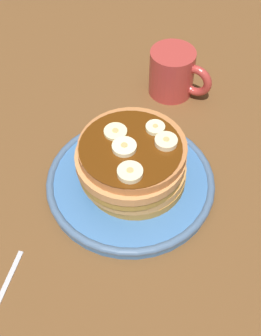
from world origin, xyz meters
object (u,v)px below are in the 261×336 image
object	(u,v)px
banana_slice_0	(124,147)
coffee_mug	(174,72)
plate	(130,182)
pancake_stack	(133,163)
banana_slice_3	(130,173)
banana_slice_2	(166,142)
banana_slice_4	(115,132)
banana_slice_1	(155,128)

from	to	relation	value
banana_slice_0	coffee_mug	bearing A→B (deg)	98.68
plate	pancake_stack	world-z (taller)	pancake_stack
banana_slice_0	banana_slice_3	distance (cm)	4.71
plate	coffee_mug	distance (cm)	24.22
banana_slice_2	banana_slice_4	bearing A→B (deg)	-166.39
coffee_mug	banana_slice_4	bearing A→B (deg)	-87.34
banana_slice_0	banana_slice_1	bearing A→B (deg)	69.88
banana_slice_1	banana_slice_4	distance (cm)	5.90
banana_slice_2	banana_slice_4	distance (cm)	7.59
banana_slice_0	banana_slice_3	size ratio (longest dim) A/B	1.00
banana_slice_2	banana_slice_3	bearing A→B (deg)	-102.76
banana_slice_1	banana_slice_4	world-z (taller)	banana_slice_1
plate	banana_slice_4	bearing A→B (deg)	157.95
pancake_stack	coffee_mug	bearing A→B (deg)	101.08
banana_slice_4	coffee_mug	distance (cm)	22.85
banana_slice_3	banana_slice_4	world-z (taller)	banana_slice_3
pancake_stack	banana_slice_2	world-z (taller)	banana_slice_2
banana_slice_3	banana_slice_4	xyz separation A→B (cm)	(-5.68, 5.67, -0.19)
pancake_stack	banana_slice_4	bearing A→B (deg)	163.60
banana_slice_1	banana_slice_2	world-z (taller)	banana_slice_2
banana_slice_3	banana_slice_0	bearing A→B (deg)	129.67
banana_slice_2	coffee_mug	bearing A→B (deg)	112.31
banana_slice_2	banana_slice_3	world-z (taller)	same
banana_slice_3	plate	bearing A→B (deg)	118.89
pancake_stack	banana_slice_4	xyz separation A→B (cm)	(-3.53, 1.04, 3.96)
banana_slice_3	banana_slice_1	bearing A→B (deg)	95.96
banana_slice_0	banana_slice_3	world-z (taller)	banana_slice_3
banana_slice_3	coffee_mug	world-z (taller)	banana_slice_3
plate	coffee_mug	size ratio (longest dim) A/B	2.26
pancake_stack	banana_slice_4	distance (cm)	5.41
banana_slice_1	coffee_mug	xyz separation A→B (cm)	(-5.76, 18.72, -5.14)
plate	banana_slice_1	distance (cm)	9.91
banana_slice_1	banana_slice_4	size ratio (longest dim) A/B	0.84
banana_slice_2	coffee_mug	size ratio (longest dim) A/B	0.28
banana_slice_3	coffee_mug	bearing A→B (deg)	103.52
pancake_stack	banana_slice_3	xyz separation A→B (cm)	(2.15, -4.63, 4.15)
banana_slice_0	banana_slice_1	world-z (taller)	same
pancake_stack	banana_slice_0	bearing A→B (deg)	-130.27
banana_slice_1	coffee_mug	bearing A→B (deg)	107.09
plate	pancake_stack	xyz separation A→B (cm)	(0.24, 0.29, 4.46)
pancake_stack	banana_slice_2	bearing A→B (deg)	36.30
pancake_stack	coffee_mug	world-z (taller)	pancake_stack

